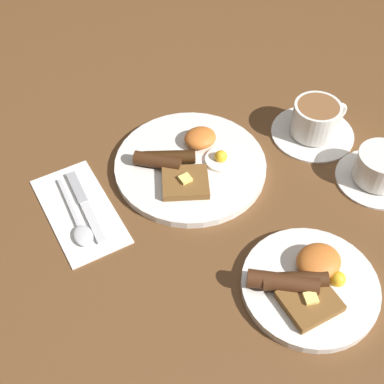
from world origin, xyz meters
TOP-DOWN VIEW (x-y plane):
  - ground_plane at (0.00, 0.00)m, footprint 3.00×3.00m
  - breakfast_plate_near at (0.00, -0.00)m, footprint 0.29×0.29m
  - breakfast_plate_far at (-0.02, 0.32)m, footprint 0.22×0.22m
  - teacup_near at (-0.26, 0.05)m, footprint 0.17×0.17m
  - teacup_far at (-0.28, 0.21)m, footprint 0.15×0.15m
  - napkin at (0.22, -0.01)m, footprint 0.12×0.22m
  - knife at (0.21, -0.02)m, footprint 0.03×0.17m
  - spoon at (0.24, 0.03)m, footprint 0.04×0.17m

SIDE VIEW (x-z plane):
  - ground_plane at x=0.00m, z-range 0.00..0.00m
  - napkin at x=0.22m, z-range 0.00..0.01m
  - knife at x=0.21m, z-range 0.00..0.01m
  - spoon at x=0.24m, z-range 0.00..0.01m
  - breakfast_plate_near at x=0.00m, z-range -0.01..0.03m
  - breakfast_plate_far at x=-0.02m, z-range -0.01..0.04m
  - teacup_far at x=-0.28m, z-range 0.00..0.06m
  - teacup_near at x=-0.26m, z-range -0.01..0.07m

